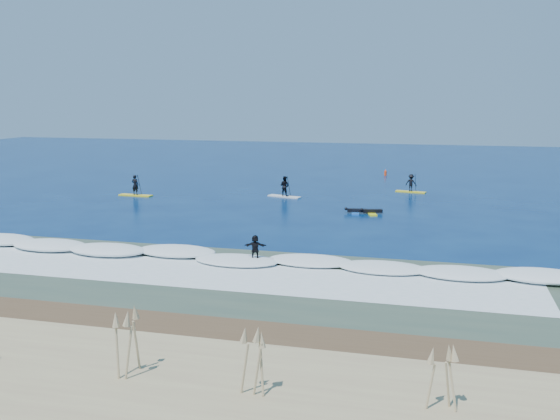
% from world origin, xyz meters
% --- Properties ---
extents(ground, '(160.00, 160.00, 0.00)m').
position_xyz_m(ground, '(0.00, 0.00, 0.00)').
color(ground, '#041D4D').
rests_on(ground, ground).
extents(dune, '(90.00, 7.00, 2.00)m').
position_xyz_m(dune, '(0.00, -27.00, 0.00)').
color(dune, tan).
rests_on(dune, ground).
extents(wet_sand_strip, '(90.00, 5.00, 0.08)m').
position_xyz_m(wet_sand_strip, '(0.00, -21.50, 0.00)').
color(wet_sand_strip, '#513A25').
rests_on(wet_sand_strip, ground).
extents(shallow_water, '(90.00, 13.00, 0.01)m').
position_xyz_m(shallow_water, '(0.00, -14.00, 0.01)').
color(shallow_water, '#344738').
rests_on(shallow_water, ground).
extents(breaking_wave, '(40.00, 6.00, 0.30)m').
position_xyz_m(breaking_wave, '(0.00, -10.00, 0.00)').
color(breaking_wave, white).
rests_on(breaking_wave, ground).
extents(whitewater, '(34.00, 5.00, 0.02)m').
position_xyz_m(whitewater, '(0.00, -13.00, 0.00)').
color(whitewater, silver).
rests_on(whitewater, ground).
extents(dune_grass, '(40.00, 4.00, 1.70)m').
position_xyz_m(dune_grass, '(0.00, -27.00, 1.85)').
color(dune_grass, tan).
rests_on(dune_grass, dune).
extents(sup_paddler_left, '(3.27, 1.02, 2.26)m').
position_xyz_m(sup_paddler_left, '(-15.61, 9.67, 0.71)').
color(sup_paddler_left, yellow).
rests_on(sup_paddler_left, ground).
extents(sup_paddler_center, '(3.28, 1.69, 2.24)m').
position_xyz_m(sup_paddler_center, '(-2.00, 12.43, 0.84)').
color(sup_paddler_center, white).
rests_on(sup_paddler_center, ground).
extents(sup_paddler_right, '(2.96, 1.31, 2.02)m').
position_xyz_m(sup_paddler_right, '(9.09, 18.25, 0.79)').
color(sup_paddler_right, yellow).
rests_on(sup_paddler_right, ground).
extents(prone_paddler_near, '(1.75, 2.29, 0.46)m').
position_xyz_m(prone_paddler_near, '(6.64, 6.16, 0.16)').
color(prone_paddler_near, yellow).
rests_on(prone_paddler_near, ground).
extents(prone_paddler_far, '(1.73, 2.23, 0.45)m').
position_xyz_m(prone_paddler_far, '(5.39, 6.10, 0.15)').
color(prone_paddler_far, blue).
rests_on(prone_paddler_far, ground).
extents(wave_surfer, '(2.07, 0.88, 1.45)m').
position_xyz_m(wave_surfer, '(2.00, -10.24, 0.82)').
color(wave_surfer, silver).
rests_on(wave_surfer, breaking_wave).
extents(marker_buoy, '(0.31, 0.31, 0.75)m').
position_xyz_m(marker_buoy, '(5.58, 30.63, 0.32)').
color(marker_buoy, '#FF4616').
rests_on(marker_buoy, ground).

